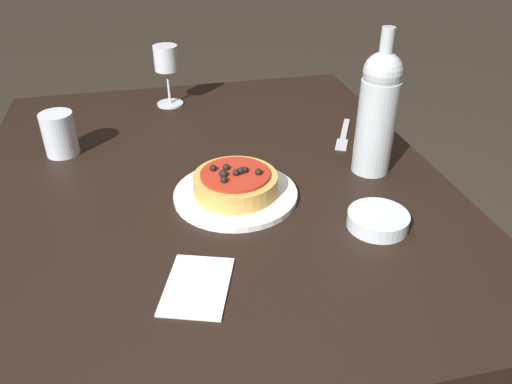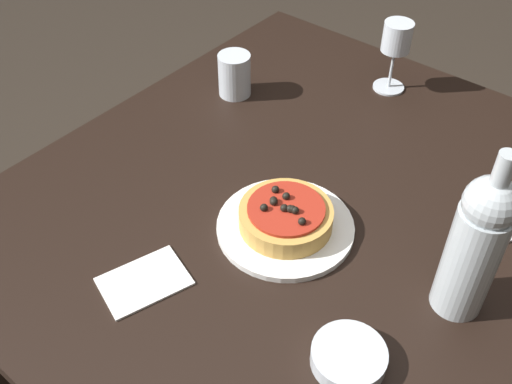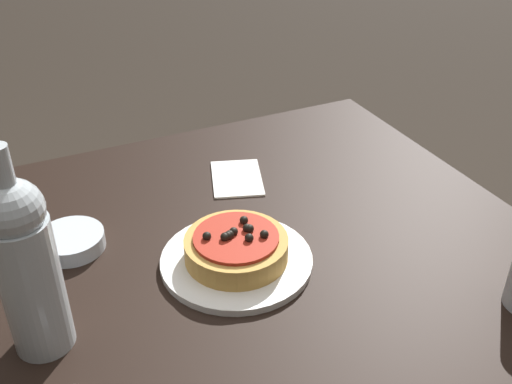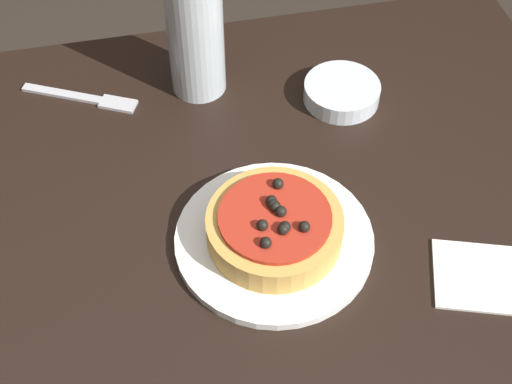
# 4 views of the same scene
# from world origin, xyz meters

# --- Properties ---
(dining_table) EXTENTS (1.14, 0.98, 0.77)m
(dining_table) POSITION_xyz_m (0.00, 0.00, 0.67)
(dining_table) COLOR black
(dining_table) RESTS_ON ground_plane
(dinner_plate) EXTENTS (0.25, 0.25, 0.01)m
(dinner_plate) POSITION_xyz_m (0.09, 0.04, 0.77)
(dinner_plate) COLOR white
(dinner_plate) RESTS_ON dining_table
(pizza) EXTENTS (0.17, 0.17, 0.05)m
(pizza) POSITION_xyz_m (0.09, 0.04, 0.80)
(pizza) COLOR gold
(pizza) RESTS_ON dinner_plate
(wine_glass) EXTENTS (0.07, 0.07, 0.17)m
(wine_glass) POSITION_xyz_m (-0.43, -0.05, 0.89)
(wine_glass) COLOR silver
(wine_glass) RESTS_ON dining_table
(wine_bottle) EXTENTS (0.08, 0.08, 0.30)m
(wine_bottle) POSITION_xyz_m (0.05, 0.34, 0.90)
(wine_bottle) COLOR #B2BCC1
(wine_bottle) RESTS_ON dining_table
(water_cup) EXTENTS (0.07, 0.07, 0.10)m
(water_cup) POSITION_xyz_m (-0.18, -0.31, 0.81)
(water_cup) COLOR silver
(water_cup) RESTS_ON dining_table
(side_bowl) EXTENTS (0.11, 0.11, 0.03)m
(side_bowl) POSITION_xyz_m (0.24, 0.27, 0.78)
(side_bowl) COLOR silver
(side_bowl) RESTS_ON dining_table
(fork) EXTENTS (0.17, 0.10, 0.00)m
(fork) POSITION_xyz_m (-0.12, 0.35, 0.77)
(fork) COLOR #B7B7BC
(fork) RESTS_ON dining_table
(paper_napkin) EXTENTS (0.16, 0.14, 0.00)m
(paper_napkin) POSITION_xyz_m (0.33, -0.07, 0.77)
(paper_napkin) COLOR white
(paper_napkin) RESTS_ON dining_table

